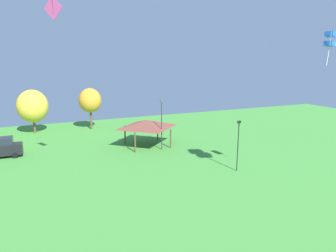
% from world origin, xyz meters
% --- Properties ---
extents(kite_flying_6, '(0.86, 0.84, 2.67)m').
position_xyz_m(kite_flying_6, '(14.48, 18.72, 13.11)').
color(kite_flying_6, blue).
extents(kite_flying_7, '(1.36, 1.54, 2.02)m').
position_xyz_m(kite_flying_7, '(-5.54, 29.27, 15.73)').
color(kite_flying_7, '#E54C93').
extents(parked_car_second_from_left, '(4.36, 2.02, 2.46)m').
position_xyz_m(parked_car_second_from_left, '(-11.69, 40.88, 1.21)').
color(parked_car_second_from_left, black).
rests_on(parked_car_second_from_left, ground).
extents(park_pavilion, '(6.42, 6.01, 3.60)m').
position_xyz_m(park_pavilion, '(6.01, 38.71, 3.08)').
color(park_pavilion, brown).
rests_on(park_pavilion, ground).
extents(light_post_0, '(0.36, 0.20, 6.60)m').
position_xyz_m(light_post_0, '(7.11, 36.19, 3.70)').
color(light_post_0, '#2D2D33').
rests_on(light_post_0, ground).
extents(light_post_1, '(0.36, 0.20, 5.41)m').
position_xyz_m(light_post_1, '(11.37, 25.73, 3.10)').
color(light_post_1, '#2D2D33').
rests_on(light_post_1, ground).
extents(treeline_tree_2, '(4.77, 4.77, 7.00)m').
position_xyz_m(treeline_tree_2, '(-8.12, 53.02, 4.37)').
color(treeline_tree_2, brown).
rests_on(treeline_tree_2, ground).
extents(treeline_tree_3, '(3.73, 3.73, 6.98)m').
position_xyz_m(treeline_tree_3, '(0.78, 52.35, 4.90)').
color(treeline_tree_3, brown).
rests_on(treeline_tree_3, ground).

